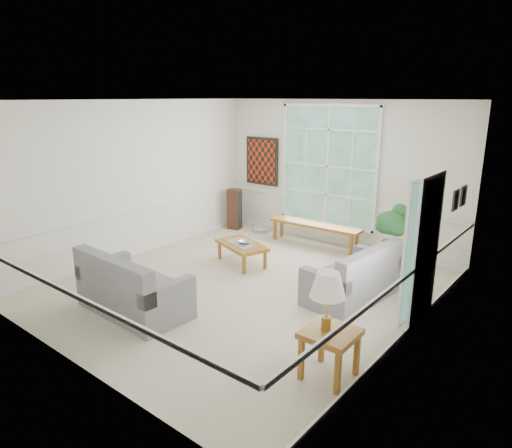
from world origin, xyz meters
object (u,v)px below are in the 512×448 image
at_px(end_table, 384,267).
at_px(loveseat_right, 353,272).
at_px(coffee_table, 242,254).
at_px(side_table, 329,354).
at_px(loveseat_front, 134,282).

bearing_deg(end_table, loveseat_right, -96.17).
bearing_deg(loveseat_right, coffee_table, -175.52).
relative_size(loveseat_right, end_table, 3.20).
height_order(end_table, side_table, side_table).
bearing_deg(coffee_table, loveseat_right, 17.24).
height_order(coffee_table, end_table, end_table).
bearing_deg(coffee_table, loveseat_front, -69.46).
xyz_separation_m(loveseat_right, side_table, (0.79, -2.05, -0.15)).
bearing_deg(loveseat_right, loveseat_front, -127.04).
bearing_deg(loveseat_front, side_table, 7.97).
bearing_deg(coffee_table, side_table, -15.35).
distance_m(loveseat_front, coffee_table, 2.49).
relative_size(coffee_table, side_table, 1.86).
xyz_separation_m(end_table, side_table, (0.68, -3.00, 0.04)).
relative_size(loveseat_front, coffee_table, 1.59).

